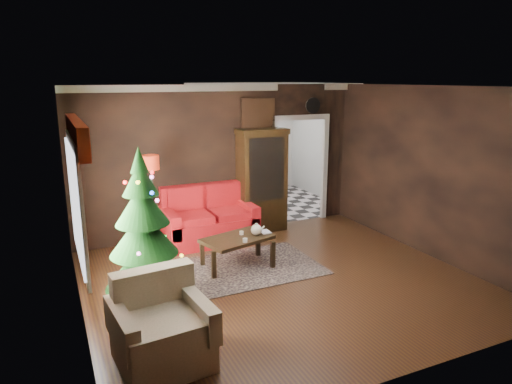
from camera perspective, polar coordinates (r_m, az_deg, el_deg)
name	(u,v)px	position (r m, az deg, el deg)	size (l,w,h in m)	color
floor	(281,281)	(6.96, 3.14, -10.88)	(5.50, 5.50, 0.00)	black
ceiling	(284,87)	(6.32, 3.48, 12.85)	(5.50, 5.50, 0.00)	white
wall_back	(221,161)	(8.74, -4.38, 3.88)	(5.50, 5.50, 0.00)	black
wall_front	(408,246)	(4.53, 18.28, -6.32)	(5.50, 5.50, 0.00)	black
wall_left	(74,212)	(5.79, -21.58, -2.26)	(5.50, 5.50, 0.00)	black
wall_right	(431,173)	(8.13, 20.73, 2.26)	(5.50, 5.50, 0.00)	black
doorway	(299,171)	(9.51, 5.32, 2.54)	(1.10, 0.10, 2.10)	silver
left_window	(76,203)	(5.97, -21.36, -1.27)	(0.05, 1.60, 1.40)	white
valance	(76,135)	(5.83, -21.28, 6.62)	(0.12, 2.10, 0.35)	maroon
kitchen_floor	(267,203)	(11.05, 1.33, -1.40)	(3.00, 3.00, 0.00)	silver
kitchen_window	(243,126)	(12.04, -1.66, 8.10)	(0.70, 0.06, 0.70)	white
rug	(251,267)	(7.40, -0.66, -9.24)	(2.11, 1.54, 0.01)	#442937
loveseat	(210,215)	(8.40, -5.76, -2.86)	(1.70, 0.90, 1.00)	maroon
curio_cabinet	(262,183)	(8.90, 0.72, 1.16)	(0.90, 0.45, 1.90)	black
floor_lamp	(153,208)	(7.81, -12.58, -1.91)	(0.30, 0.30, 1.75)	black
christmas_tree	(143,229)	(6.04, -13.75, -4.47)	(1.04, 1.04, 1.98)	black
armchair	(161,324)	(5.03, -11.59, -15.62)	(0.94, 0.94, 0.96)	tan
coffee_table	(237,252)	(7.35, -2.34, -7.36)	(1.06, 0.64, 0.48)	black
teapot	(256,229)	(7.32, 0.04, -4.64)	(0.20, 0.20, 0.19)	beige
cup_a	(241,233)	(7.38, -1.80, -5.06)	(0.07, 0.07, 0.06)	silver
cup_b	(245,240)	(7.04, -1.36, -5.97)	(0.07, 0.07, 0.06)	white
book	(261,227)	(7.42, 0.57, -4.29)	(0.16, 0.02, 0.21)	gray
wall_clock	(313,105)	(9.43, 6.99, 10.55)	(0.32, 0.32, 0.06)	white
painting	(258,114)	(8.88, 0.23, 9.61)	(0.62, 0.05, 0.52)	#B17544
kitchen_counter	(247,176)	(12.00, -1.16, 2.05)	(1.80, 0.60, 0.90)	silver
kitchen_table	(261,192)	(10.57, 0.59, -0.01)	(0.70, 0.70, 0.75)	brown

